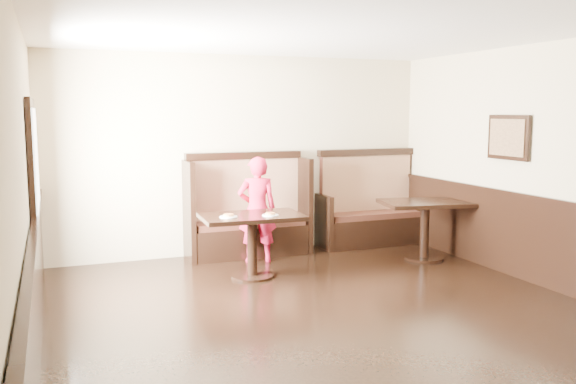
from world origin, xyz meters
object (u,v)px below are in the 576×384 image
table_main (252,229)px  table_neighbor (425,216)px  booth_main (247,218)px  booth_neighbor (369,213)px  child (257,210)px

table_main → table_neighbor: table_neighbor is taller
booth_main → booth_neighbor: (1.95, -0.00, -0.05)m
booth_main → table_main: booth_main is taller
booth_neighbor → table_main: (-2.25, -1.16, 0.12)m
booth_neighbor → table_neighbor: (0.24, -1.13, 0.12)m
table_main → child: child is taller
booth_main → booth_neighbor: size_ratio=1.06×
booth_neighbor → child: 2.02m
child → booth_neighbor: bearing=-154.8°
booth_neighbor → child: booth_neighbor is taller
booth_main → booth_neighbor: bearing=-0.1°
booth_neighbor → table_neighbor: 1.16m
booth_neighbor → table_main: bearing=-152.7°
booth_main → child: bearing=-90.2°
booth_main → table_neighbor: size_ratio=1.37×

